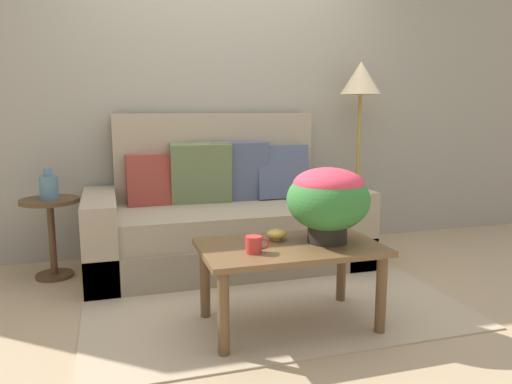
{
  "coord_description": "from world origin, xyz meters",
  "views": [
    {
      "loc": [
        -0.94,
        -3.0,
        1.22
      ],
      "look_at": [
        -0.02,
        0.04,
        0.68
      ],
      "focal_mm": 34.77,
      "sensor_mm": 36.0,
      "label": 1
    }
  ],
  "objects": [
    {
      "name": "side_table",
      "position": [
        -1.35,
        0.73,
        0.4
      ],
      "size": [
        0.41,
        0.41,
        0.58
      ],
      "color": "#4C331E",
      "rests_on": "ground"
    },
    {
      "name": "potted_plant",
      "position": [
        0.22,
        -0.54,
        0.73
      ],
      "size": [
        0.46,
        0.46,
        0.42
      ],
      "color": "black",
      "rests_on": "coffee_table"
    },
    {
      "name": "coffee_table",
      "position": [
        0.0,
        -0.53,
        0.4
      ],
      "size": [
        0.99,
        0.59,
        0.47
      ],
      "color": "brown",
      "rests_on": "ground"
    },
    {
      "name": "table_vase",
      "position": [
        -1.35,
        0.72,
        0.67
      ],
      "size": [
        0.13,
        0.13,
        0.22
      ],
      "color": "slate",
      "rests_on": "side_table"
    },
    {
      "name": "wall_back",
      "position": [
        0.0,
        1.19,
        1.45
      ],
      "size": [
        6.4,
        0.12,
        2.9
      ],
      "primitive_type": "cube",
      "color": "gray",
      "rests_on": "ground"
    },
    {
      "name": "area_rug",
      "position": [
        0.0,
        0.03,
        0.01
      ],
      "size": [
        2.27,
        1.92,
        0.01
      ],
      "primitive_type": "cube",
      "color": "tan",
      "rests_on": "ground"
    },
    {
      "name": "couch",
      "position": [
        -0.08,
        0.7,
        0.36
      ],
      "size": [
        2.09,
        0.94,
        1.17
      ],
      "color": "gray",
      "rests_on": "ground"
    },
    {
      "name": "snack_bowl",
      "position": [
        -0.04,
        -0.41,
        0.51
      ],
      "size": [
        0.12,
        0.12,
        0.06
      ],
      "color": "gold",
      "rests_on": "coffee_table"
    },
    {
      "name": "ground_plane",
      "position": [
        0.0,
        0.0,
        0.0
      ],
      "size": [
        14.0,
        14.0,
        0.0
      ],
      "primitive_type": "plane",
      "color": "tan"
    },
    {
      "name": "coffee_mug",
      "position": [
        -0.23,
        -0.62,
        0.52
      ],
      "size": [
        0.13,
        0.09,
        0.09
      ],
      "color": "red",
      "rests_on": "coffee_table"
    },
    {
      "name": "floor_lamp",
      "position": [
        1.15,
        0.86,
        1.31
      ],
      "size": [
        0.34,
        0.34,
        1.6
      ],
      "color": "olive",
      "rests_on": "ground"
    }
  ]
}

